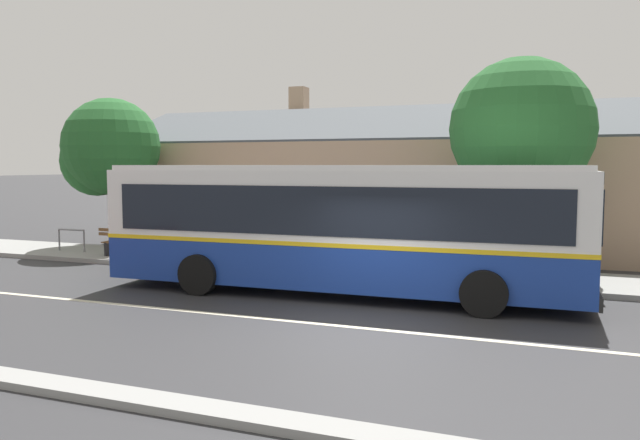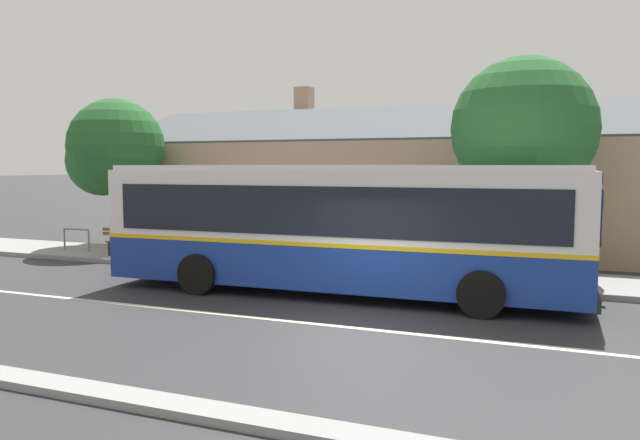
{
  "view_description": "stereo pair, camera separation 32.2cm",
  "coord_description": "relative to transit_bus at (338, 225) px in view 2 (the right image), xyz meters",
  "views": [
    {
      "loc": [
        3.57,
        -11.37,
        3.16
      ],
      "look_at": [
        -2.28,
        3.89,
        1.71
      ],
      "focal_mm": 35.0,
      "sensor_mm": 36.0,
      "label": 1
    },
    {
      "loc": [
        3.87,
        -11.25,
        3.16
      ],
      "look_at": [
        -2.28,
        3.89,
        1.71
      ],
      "focal_mm": 35.0,
      "sensor_mm": 36.0,
      "label": 2
    }
  ],
  "objects": [
    {
      "name": "ground_plane",
      "position": [
        1.41,
        -2.9,
        -1.7
      ],
      "size": [
        300.0,
        300.0,
        0.0
      ],
      "primitive_type": "plane",
      "color": "#2D2D30"
    },
    {
      "name": "sidewalk_far",
      "position": [
        1.41,
        3.1,
        -1.62
      ],
      "size": [
        60.0,
        3.0,
        0.15
      ],
      "primitive_type": "cube",
      "color": "gray",
      "rests_on": "ground"
    },
    {
      "name": "curb_near",
      "position": [
        1.41,
        -7.65,
        -1.64
      ],
      "size": [
        60.0,
        0.5,
        0.12
      ],
      "primitive_type": "cube",
      "color": "gray",
      "rests_on": "ground"
    },
    {
      "name": "lane_divider_stripe",
      "position": [
        1.41,
        -2.9,
        -1.69
      ],
      "size": [
        60.0,
        0.16,
        0.01
      ],
      "primitive_type": "cube",
      "color": "beige",
      "rests_on": "ground"
    },
    {
      "name": "community_building",
      "position": [
        1.49,
        10.49,
        0.41
      ],
      "size": [
        27.29,
        8.75,
        6.56
      ],
      "color": "tan",
      "rests_on": "ground"
    },
    {
      "name": "transit_bus",
      "position": [
        0.0,
        0.0,
        0.0
      ],
      "size": [
        11.7,
        2.99,
        3.15
      ],
      "color": "navy",
      "rests_on": "ground"
    },
    {
      "name": "bench_by_building",
      "position": [
        -8.27,
        2.39,
        -1.12
      ],
      "size": [
        1.73,
        0.51,
        0.94
      ],
      "color": "brown",
      "rests_on": "sidewalk_far"
    },
    {
      "name": "street_tree_primary",
      "position": [
        3.87,
        4.15,
        2.28
      ],
      "size": [
        4.0,
        4.0,
        6.15
      ],
      "color": "#4C3828",
      "rests_on": "ground"
    },
    {
      "name": "street_tree_secondary",
      "position": [
        -10.62,
        4.47,
        1.97
      ],
      "size": [
        3.81,
        3.52,
        5.6
      ],
      "color": "#4C3828",
      "rests_on": "ground"
    },
    {
      "name": "bus_stop_sign",
      "position": [
        5.79,
        2.09,
        -0.06
      ],
      "size": [
        0.36,
        0.07,
        2.4
      ],
      "color": "gray",
      "rests_on": "sidewalk_far"
    },
    {
      "name": "bike_rack",
      "position": [
        -10.89,
        2.82,
        -1.01
      ],
      "size": [
        1.16,
        0.06,
        0.78
      ],
      "color": "slate",
      "rests_on": "sidewalk_far"
    }
  ]
}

